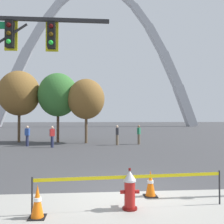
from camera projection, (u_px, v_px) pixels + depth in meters
The scene contains 14 objects.
ground_plane at pixel (126, 191), 7.44m from camera, with size 240.00×240.00×0.00m, color #3D3D3F.
fire_hydrant at pixel (130, 190), 5.92m from camera, with size 0.46×0.48×0.99m.
caution_tape_barrier at pixel (131, 185), 5.91m from camera, with size 4.63×0.38×0.86m.
traffic_cone_by_hydrant at pixel (37, 202), 5.40m from camera, with size 0.36×0.36×0.73m.
traffic_cone_mid_sidewalk at pixel (150, 184), 6.88m from camera, with size 0.36×0.36×0.73m.
traffic_signal_gantry at pixel (2, 63), 8.34m from camera, with size 5.02×0.44×6.00m.
monument_arch at pixel (97, 61), 62.19m from camera, with size 51.77×2.26×37.14m.
tree_far_left at pixel (19, 93), 22.32m from camera, with size 3.70×3.70×6.47m.
tree_left_mid at pixel (58, 95), 22.22m from camera, with size 3.57×3.57×6.25m.
tree_center_left at pixel (86, 99), 21.52m from camera, with size 3.21×3.21×5.62m.
pedestrian_walking_left at pixel (52, 136), 18.28m from camera, with size 0.39×0.34×1.59m.
pedestrian_standing_center at pixel (117, 135), 19.93m from camera, with size 0.22×0.34×1.59m.
pedestrian_walking_right at pixel (139, 134), 20.45m from camera, with size 0.34×0.39×1.59m.
pedestrian_near_trees at pixel (27, 136), 19.04m from camera, with size 0.38×0.29×1.59m.
Camera 1 is at (-1.01, -7.44, 2.20)m, focal length 39.47 mm.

